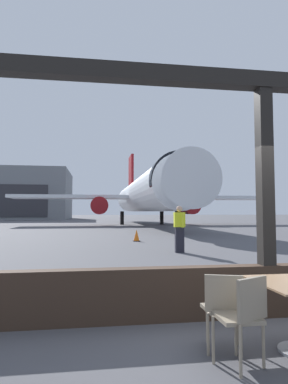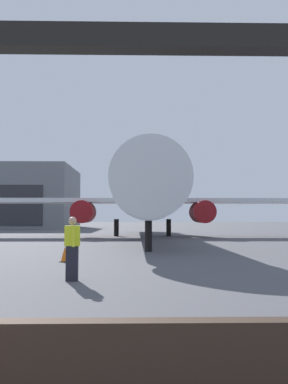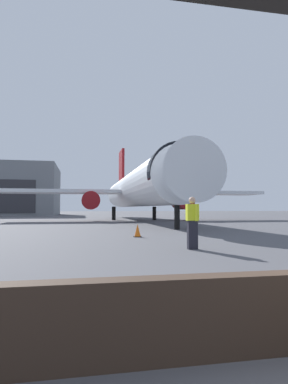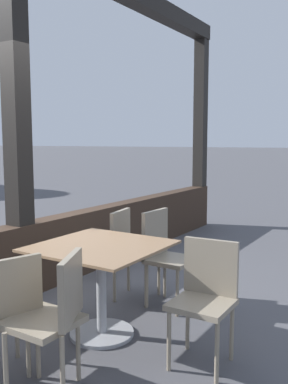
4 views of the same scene
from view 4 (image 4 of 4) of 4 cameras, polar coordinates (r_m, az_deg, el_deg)
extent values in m
cube|color=#38281E|center=(4.48, -16.30, -8.90)|extent=(8.83, 0.24, 0.74)
cube|color=black|center=(4.32, -16.90, 8.32)|extent=(0.20, 0.20, 3.39)
cube|color=black|center=(7.87, 7.66, 7.76)|extent=(0.20, 0.20, 3.39)
cube|color=#8C6B4C|center=(3.37, -5.90, -7.33)|extent=(0.95, 0.95, 0.02)
cylinder|color=#9EA0A5|center=(3.48, -5.82, -13.33)|extent=(0.08, 0.08, 0.73)
cylinder|color=#9EA0A5|center=(3.61, -5.75, -18.55)|extent=(0.52, 0.52, 0.03)
cube|color=gray|center=(3.03, 7.86, -14.92)|extent=(0.40, 0.40, 0.04)
cube|color=gray|center=(3.12, 9.08, -10.00)|extent=(0.07, 0.40, 0.40)
cylinder|color=gray|center=(2.92, 9.91, -20.57)|extent=(0.03, 0.03, 0.44)
cylinder|color=gray|center=(3.03, 3.42, -19.43)|extent=(0.03, 0.03, 0.44)
cylinder|color=gray|center=(3.22, 11.88, -17.95)|extent=(0.03, 0.03, 0.44)
cylinder|color=gray|center=(3.32, 5.96, -17.06)|extent=(0.03, 0.03, 0.44)
cube|color=gray|center=(2.75, -13.59, -16.80)|extent=(0.40, 0.40, 0.04)
cube|color=gray|center=(2.62, -9.92, -12.76)|extent=(0.38, 0.21, 0.40)
cylinder|color=gray|center=(2.77, -18.30, -22.17)|extent=(0.03, 0.03, 0.47)
cylinder|color=gray|center=(3.05, -15.52, -19.26)|extent=(0.03, 0.03, 0.47)
cylinder|color=gray|center=(2.66, -11.02, -23.23)|extent=(0.03, 0.03, 0.47)
cylinder|color=gray|center=(2.95, -8.96, -20.02)|extent=(0.03, 0.03, 0.47)
cube|color=gray|center=(3.03, -18.83, -15.26)|extent=(0.40, 0.40, 0.04)
cube|color=gray|center=(2.79, -17.63, -12.44)|extent=(0.39, 0.16, 0.39)
cylinder|color=gray|center=(3.31, -16.94, -17.34)|extent=(0.03, 0.03, 0.44)
cylinder|color=gray|center=(3.03, -14.24, -19.63)|extent=(0.03, 0.03, 0.44)
cube|color=gray|center=(4.19, -0.94, -8.21)|extent=(0.40, 0.40, 0.04)
cube|color=gray|center=(4.21, -3.22, -5.14)|extent=(0.40, 0.11, 0.39)
cylinder|color=gray|center=(4.35, 2.04, -10.89)|extent=(0.03, 0.03, 0.47)
cylinder|color=gray|center=(4.05, 0.39, -12.26)|extent=(0.03, 0.03, 0.47)
cylinder|color=gray|center=(4.47, -2.13, -10.40)|extent=(0.03, 0.03, 0.47)
cylinder|color=gray|center=(4.18, -4.05, -11.66)|extent=(0.03, 0.03, 0.47)
cube|color=gray|center=(4.01, 3.69, -9.22)|extent=(0.40, 0.40, 0.04)
cube|color=gray|center=(4.05, 1.52, -5.58)|extent=(0.40, 0.06, 0.44)
cylinder|color=gray|center=(4.15, 6.96, -12.02)|extent=(0.03, 0.03, 0.45)
cylinder|color=gray|center=(3.86, 4.57, -13.42)|extent=(0.03, 0.03, 0.45)
cylinder|color=gray|center=(4.30, 2.87, -11.26)|extent=(0.03, 0.03, 0.45)
cylinder|color=gray|center=(4.03, 0.27, -12.51)|extent=(0.03, 0.03, 0.45)
camera|label=1|loc=(1.38, 107.29, -3.77)|focal=30.63mm
camera|label=2|loc=(5.24, 41.57, 6.94)|focal=39.12mm
camera|label=3|loc=(0.50, -75.74, -23.40)|focal=30.07mm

